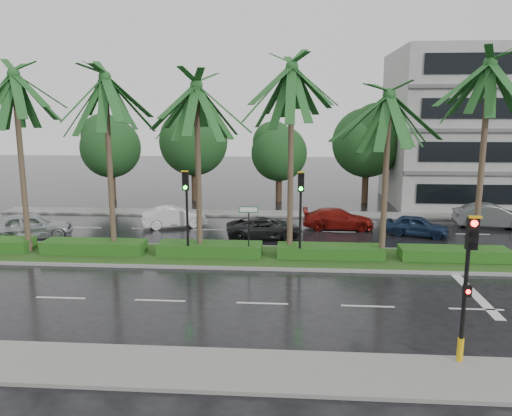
# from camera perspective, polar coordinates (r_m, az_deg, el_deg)

# --- Properties ---
(ground) EXTENTS (120.00, 120.00, 0.00)m
(ground) POSITION_cam_1_polar(r_m,az_deg,el_deg) (24.20, 1.44, -6.48)
(ground) COLOR black
(ground) RESTS_ON ground
(near_sidewalk) EXTENTS (40.00, 2.40, 0.12)m
(near_sidewalk) POSITION_cam_1_polar(r_m,az_deg,el_deg) (14.77, -0.56, -18.09)
(near_sidewalk) COLOR slate
(near_sidewalk) RESTS_ON ground
(far_sidewalk) EXTENTS (40.00, 2.00, 0.12)m
(far_sidewalk) POSITION_cam_1_polar(r_m,az_deg,el_deg) (35.82, 2.36, -0.67)
(far_sidewalk) COLOR slate
(far_sidewalk) RESTS_ON ground
(median) EXTENTS (36.00, 4.00, 0.15)m
(median) POSITION_cam_1_polar(r_m,az_deg,el_deg) (25.13, 1.55, -5.63)
(median) COLOR gray
(median) RESTS_ON ground
(hedge) EXTENTS (35.20, 1.40, 0.60)m
(hedge) POSITION_cam_1_polar(r_m,az_deg,el_deg) (25.03, 1.55, -4.81)
(hedge) COLOR #1B4B15
(hedge) RESTS_ON median
(lane_markings) EXTENTS (34.00, 13.06, 0.01)m
(lane_markings) POSITION_cam_1_polar(r_m,az_deg,el_deg) (23.85, 8.75, -6.86)
(lane_markings) COLOR silver
(lane_markings) RESTS_ON ground
(palm_row) EXTENTS (26.30, 4.20, 10.10)m
(palm_row) POSITION_cam_1_polar(r_m,az_deg,el_deg) (24.23, -1.38, 13.20)
(palm_row) COLOR #463928
(palm_row) RESTS_ON median
(signal_near) EXTENTS (0.34, 0.45, 4.36)m
(signal_near) POSITION_cam_1_polar(r_m,az_deg,el_deg) (15.29, 22.96, -7.96)
(signal_near) COLOR black
(signal_near) RESTS_ON near_sidewalk
(signal_median_left) EXTENTS (0.34, 0.42, 4.36)m
(signal_median_left) POSITION_cam_1_polar(r_m,az_deg,el_deg) (24.29, -7.96, 0.77)
(signal_median_left) COLOR black
(signal_median_left) RESTS_ON median
(signal_median_right) EXTENTS (0.34, 0.42, 4.36)m
(signal_median_right) POSITION_cam_1_polar(r_m,az_deg,el_deg) (23.76, 5.12, 0.60)
(signal_median_right) COLOR black
(signal_median_right) RESTS_ON median
(street_sign) EXTENTS (0.95, 0.09, 2.60)m
(street_sign) POSITION_cam_1_polar(r_m,az_deg,el_deg) (24.19, -0.85, -1.28)
(street_sign) COLOR black
(street_sign) RESTS_ON median
(bg_trees) EXTENTS (32.99, 5.59, 8.08)m
(bg_trees) POSITION_cam_1_polar(r_m,az_deg,el_deg) (40.75, 2.77, 7.53)
(bg_trees) COLOR #372319
(bg_trees) RESTS_ON ground
(building) EXTENTS (16.00, 10.00, 12.00)m
(building) POSITION_cam_1_polar(r_m,az_deg,el_deg) (44.07, 25.63, 8.23)
(building) COLOR gray
(building) RESTS_ON ground
(car_silver) EXTENTS (3.42, 4.88, 1.54)m
(car_silver) POSITION_cam_1_polar(r_m,az_deg,el_deg) (31.63, -24.31, -1.87)
(car_silver) COLOR #A8ABB0
(car_silver) RESTS_ON ground
(car_white) EXTENTS (2.74, 4.25, 1.32)m
(car_white) POSITION_cam_1_polar(r_m,az_deg,el_deg) (32.26, -9.34, -1.00)
(car_white) COLOR silver
(car_white) RESTS_ON ground
(car_darkgrey) EXTENTS (2.71, 4.67, 1.22)m
(car_darkgrey) POSITION_cam_1_polar(r_m,az_deg,el_deg) (29.02, 0.94, -2.29)
(car_darkgrey) COLOR black
(car_darkgrey) RESTS_ON ground
(car_red) EXTENTS (1.86, 4.44, 1.28)m
(car_red) POSITION_cam_1_polar(r_m,az_deg,el_deg) (31.80, 9.35, -1.21)
(car_red) COLOR maroon
(car_red) RESTS_ON ground
(car_blue) EXTENTS (2.52, 3.88, 1.23)m
(car_blue) POSITION_cam_1_polar(r_m,az_deg,el_deg) (31.06, 17.91, -1.94)
(car_blue) COLOR #182948
(car_blue) RESTS_ON ground
(car_grey) EXTENTS (2.06, 4.71, 1.50)m
(car_grey) POSITION_cam_1_polar(r_m,az_deg,el_deg) (34.99, 25.32, -0.84)
(car_grey) COLOR #535658
(car_grey) RESTS_ON ground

